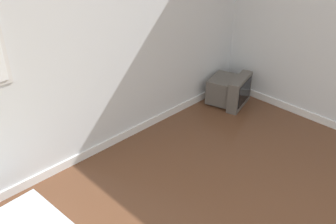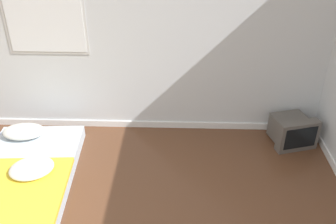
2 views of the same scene
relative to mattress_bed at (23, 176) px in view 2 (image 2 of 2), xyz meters
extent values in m
cube|color=silver|center=(0.76, 1.23, 1.19)|extent=(7.95, 0.06, 2.60)
cube|color=white|center=(0.76, 1.19, -0.06)|extent=(7.95, 0.02, 0.09)
cube|color=silver|center=(0.10, 1.19, 1.49)|extent=(0.99, 0.01, 1.09)
cube|color=white|center=(0.10, 1.19, 1.49)|extent=(0.92, 0.01, 1.02)
cube|color=silver|center=(0.00, 0.01, -0.03)|extent=(1.15, 1.90, 0.15)
ellipsoid|color=silver|center=(-0.22, 0.69, 0.11)|extent=(0.54, 0.37, 0.14)
cube|color=yellow|center=(0.03, -0.34, 0.07)|extent=(1.13, 1.13, 0.05)
ellipsoid|color=silver|center=(0.14, -0.03, 0.13)|extent=(0.58, 0.54, 0.11)
cube|color=#56514C|center=(3.12, 0.97, 0.07)|extent=(0.49, 0.41, 0.31)
cube|color=#56514C|center=(3.18, 0.76, 0.09)|extent=(0.53, 0.27, 0.39)
cube|color=black|center=(3.20, 0.69, 0.10)|extent=(0.41, 0.12, 0.28)
camera|label=1|loc=(-0.43, -1.62, 2.24)|focal=40.00mm
camera|label=2|loc=(1.71, -3.11, 2.72)|focal=40.00mm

